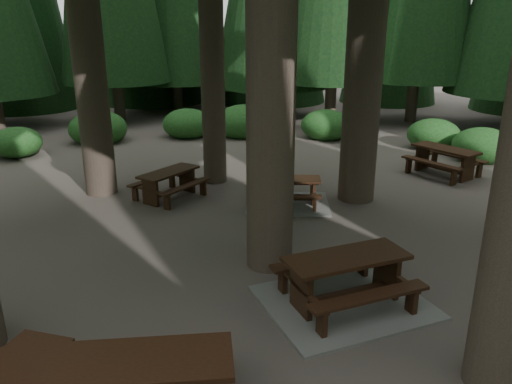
% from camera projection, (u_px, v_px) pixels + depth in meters
% --- Properties ---
extents(ground, '(80.00, 80.00, 0.00)m').
position_uv_depth(ground, '(225.00, 265.00, 9.23)').
color(ground, '#554C45').
rests_on(ground, ground).
extents(picnic_table_a, '(3.20, 3.07, 0.84)m').
position_uv_depth(picnic_table_a, '(345.00, 287.00, 7.85)').
color(picnic_table_a, gray).
rests_on(picnic_table_a, ground).
extents(picnic_table_b, '(1.89, 2.05, 0.71)m').
position_uv_depth(picnic_table_b, '(169.00, 180.00, 12.63)').
color(picnic_table_b, black).
rests_on(picnic_table_b, ground).
extents(picnic_table_c, '(2.22, 1.93, 0.68)m').
position_uv_depth(picnic_table_c, '(288.00, 196.00, 12.24)').
color(picnic_table_c, gray).
rests_on(picnic_table_c, ground).
extents(picnic_table_d, '(2.41, 2.40, 0.82)m').
position_uv_depth(picnic_table_d, '(445.00, 157.00, 14.54)').
color(picnic_table_d, black).
rests_on(picnic_table_d, ground).
extents(picnic_table_e, '(2.42, 2.15, 0.88)m').
position_uv_depth(picnic_table_e, '(138.00, 383.00, 5.34)').
color(picnic_table_e, black).
rests_on(picnic_table_e, ground).
extents(shrub_ring, '(23.86, 24.64, 1.49)m').
position_uv_depth(shrub_ring, '(269.00, 232.00, 9.68)').
color(shrub_ring, '#1E511B').
rests_on(shrub_ring, ground).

